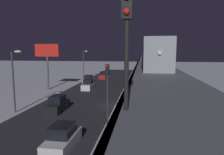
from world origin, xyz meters
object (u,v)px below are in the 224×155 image
Objects in this scene: sedan_red at (103,76)px; traffic_light_mid at (125,69)px; subway_train at (150,52)px; sedan_silver at (88,80)px; rail_signal at (127,31)px; sedan_white_2 at (88,85)px; traffic_light_near at (107,89)px; sedan_white at (62,139)px; commercial_billboard at (47,55)px; sedan_black at (57,105)px.

traffic_light_mid is at bearing 113.52° from sedan_red.
subway_train is 15.40m from sedan_silver.
rail_signal reaches higher than traffic_light_mid.
sedan_white_2 is at bearing 90.00° from sedan_red.
rail_signal is 0.62× the size of traffic_light_mid.
subway_train is 13.87× the size of rail_signal.
subway_train reaches higher than sedan_white_2.
sedan_silver and sedan_red have the same top height.
sedan_red is 0.64× the size of traffic_light_near.
sedan_white_2 is 0.66× the size of traffic_light_near.
rail_signal reaches higher than traffic_light_near.
sedan_white_2 is at bearing -8.40° from traffic_light_mid.
sedan_white is at bearing 101.47° from sedan_silver.
sedan_silver is 7.14m from sedan_white_2.
commercial_billboard is at bearing 10.75° from sedan_white_2.
subway_train is at bearing -118.04° from sedan_black.
commercial_billboard is at bearing 25.17° from subway_train.
sedan_red is 38.03m from traffic_light_near.
sedan_white is 23.96m from traffic_light_mid.
sedan_white and sedan_red have the same top height.
sedan_black is 14.93m from sedan_white_2.
traffic_light_near is at bearing 101.42° from sedan_red.
rail_signal is 11.97m from traffic_light_near.
traffic_light_mid is (-2.90, -23.54, 3.40)m from sedan_white.
traffic_light_near is (-2.90, -3.64, 3.40)m from sedan_white.
subway_train is at bearing -154.83° from commercial_billboard.
sedan_red is 19.10m from traffic_light_mid.
sedan_white_2 is at bearing 104.61° from sedan_silver.
subway_train is 13.48× the size of sedan_red.
traffic_light_mid is at bearing 171.60° from sedan_white_2.
traffic_light_near is (-9.30, 27.91, 3.40)m from sedan_silver.
traffic_light_near and traffic_light_mid have the same top height.
sedan_black is at bearing -39.00° from traffic_light_near.
sedan_black is 1.04× the size of sedan_red.
subway_train is 21.90m from commercial_billboard.
sedan_silver is (6.40, -31.55, 0.00)m from sedan_white.
subway_train is 13.15× the size of sedan_white_2.
sedan_black is at bearing -59.47° from rail_signal.
subway_train is 13.51× the size of sedan_silver.
commercial_billboard is at bearing 54.89° from sedan_silver.
sedan_black and sedan_white_2 have the same top height.
sedan_black and sedan_silver have the same top height.
sedan_white is at bearing 82.98° from traffic_light_mid.
traffic_light_near reaches higher than sedan_silver.
rail_signal is 35.33m from commercial_billboard.
traffic_light_mid is 15.41m from commercial_billboard.
subway_train is at bearing 76.95° from sedan_white.
sedan_silver and sedan_white_2 have the same top height.
traffic_light_near reaches higher than sedan_red.
sedan_white is at bearing -53.35° from rail_signal.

